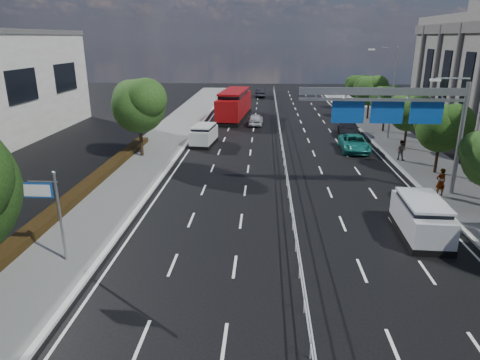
{
  "coord_description": "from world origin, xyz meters",
  "views": [
    {
      "loc": [
        -1.59,
        -16.82,
        9.72
      ],
      "look_at": [
        -2.86,
        5.05,
        2.4
      ],
      "focal_mm": 32.0,
      "sensor_mm": 36.0,
      "label": 1
    }
  ],
  "objects_px": {
    "near_car_silver": "(256,119)",
    "near_car_dark": "(261,93)",
    "silver_minivan": "(421,218)",
    "pedestrian_a": "(441,182)",
    "toilet_sign": "(48,201)",
    "pedestrian_b": "(401,150)",
    "parked_car_dark": "(349,129)",
    "red_bus": "(234,104)",
    "white_minivan": "(204,135)",
    "parked_car_teal": "(354,143)",
    "overhead_gantry": "(400,108)"
  },
  "relations": [
    {
      "from": "parked_car_teal",
      "to": "near_car_dark",
      "type": "bearing_deg",
      "value": 104.75
    },
    {
      "from": "parked_car_teal",
      "to": "parked_car_dark",
      "type": "relative_size",
      "value": 0.99
    },
    {
      "from": "toilet_sign",
      "to": "white_minivan",
      "type": "bearing_deg",
      "value": 80.94
    },
    {
      "from": "parked_car_dark",
      "to": "pedestrian_b",
      "type": "xyz_separation_m",
      "value": [
        2.47,
        -9.5,
        0.22
      ]
    },
    {
      "from": "pedestrian_a",
      "to": "pedestrian_b",
      "type": "height_order",
      "value": "pedestrian_a"
    },
    {
      "from": "white_minivan",
      "to": "pedestrian_a",
      "type": "height_order",
      "value": "pedestrian_a"
    },
    {
      "from": "parked_car_dark",
      "to": "pedestrian_b",
      "type": "distance_m",
      "value": 9.82
    },
    {
      "from": "toilet_sign",
      "to": "parked_car_dark",
      "type": "height_order",
      "value": "toilet_sign"
    },
    {
      "from": "overhead_gantry",
      "to": "pedestrian_b",
      "type": "xyz_separation_m",
      "value": [
        2.86,
        7.8,
        -4.64
      ]
    },
    {
      "from": "overhead_gantry",
      "to": "red_bus",
      "type": "bearing_deg",
      "value": 114.43
    },
    {
      "from": "silver_minivan",
      "to": "pedestrian_a",
      "type": "distance_m",
      "value": 6.46
    },
    {
      "from": "near_car_dark",
      "to": "red_bus",
      "type": "bearing_deg",
      "value": 83.88
    },
    {
      "from": "pedestrian_a",
      "to": "white_minivan",
      "type": "bearing_deg",
      "value": -50.47
    },
    {
      "from": "pedestrian_a",
      "to": "toilet_sign",
      "type": "bearing_deg",
      "value": 12.42
    },
    {
      "from": "silver_minivan",
      "to": "pedestrian_b",
      "type": "distance_m",
      "value": 14.43
    },
    {
      "from": "parked_car_dark",
      "to": "white_minivan",
      "type": "bearing_deg",
      "value": -156.06
    },
    {
      "from": "near_car_dark",
      "to": "silver_minivan",
      "type": "bearing_deg",
      "value": 101.62
    },
    {
      "from": "white_minivan",
      "to": "silver_minivan",
      "type": "height_order",
      "value": "silver_minivan"
    },
    {
      "from": "red_bus",
      "to": "near_car_silver",
      "type": "xyz_separation_m",
      "value": [
        2.79,
        -4.19,
        -1.17
      ]
    },
    {
      "from": "toilet_sign",
      "to": "pedestrian_a",
      "type": "xyz_separation_m",
      "value": [
        20.55,
        9.42,
        -1.9
      ]
    },
    {
      "from": "near_car_silver",
      "to": "pedestrian_a",
      "type": "distance_m",
      "value": 26.23
    },
    {
      "from": "overhead_gantry",
      "to": "parked_car_dark",
      "type": "relative_size",
      "value": 2.01
    },
    {
      "from": "parked_car_dark",
      "to": "toilet_sign",
      "type": "bearing_deg",
      "value": -117.11
    },
    {
      "from": "near_car_silver",
      "to": "pedestrian_b",
      "type": "relative_size",
      "value": 2.37
    },
    {
      "from": "toilet_sign",
      "to": "white_minivan",
      "type": "height_order",
      "value": "toilet_sign"
    },
    {
      "from": "white_minivan",
      "to": "parked_car_teal",
      "type": "height_order",
      "value": "white_minivan"
    },
    {
      "from": "white_minivan",
      "to": "pedestrian_a",
      "type": "bearing_deg",
      "value": -32.42
    },
    {
      "from": "near_car_silver",
      "to": "parked_car_teal",
      "type": "height_order",
      "value": "parked_car_teal"
    },
    {
      "from": "white_minivan",
      "to": "silver_minivan",
      "type": "xyz_separation_m",
      "value": [
        13.82,
        -19.01,
        0.05
      ]
    },
    {
      "from": "toilet_sign",
      "to": "near_car_silver",
      "type": "bearing_deg",
      "value": 75.68
    },
    {
      "from": "white_minivan",
      "to": "near_car_dark",
      "type": "bearing_deg",
      "value": 87.7
    },
    {
      "from": "overhead_gantry",
      "to": "silver_minivan",
      "type": "distance_m",
      "value": 7.82
    },
    {
      "from": "white_minivan",
      "to": "pedestrian_b",
      "type": "distance_m",
      "value": 17.63
    },
    {
      "from": "parked_car_dark",
      "to": "pedestrian_a",
      "type": "bearing_deg",
      "value": -75.79
    },
    {
      "from": "near_car_dark",
      "to": "silver_minivan",
      "type": "height_order",
      "value": "silver_minivan"
    },
    {
      "from": "overhead_gantry",
      "to": "near_car_dark",
      "type": "bearing_deg",
      "value": 100.81
    },
    {
      "from": "silver_minivan",
      "to": "parked_car_dark",
      "type": "xyz_separation_m",
      "value": [
        0.63,
        23.59,
        -0.24
      ]
    },
    {
      "from": "toilet_sign",
      "to": "silver_minivan",
      "type": "distance_m",
      "value": 17.96
    },
    {
      "from": "red_bus",
      "to": "parked_car_dark",
      "type": "xyz_separation_m",
      "value": [
        12.55,
        -9.47,
        -1.09
      ]
    },
    {
      "from": "pedestrian_b",
      "to": "near_car_silver",
      "type": "bearing_deg",
      "value": -15.85
    },
    {
      "from": "toilet_sign",
      "to": "near_car_dark",
      "type": "relative_size",
      "value": 0.97
    },
    {
      "from": "toilet_sign",
      "to": "pedestrian_a",
      "type": "bearing_deg",
      "value": 24.63
    },
    {
      "from": "parked_car_dark",
      "to": "pedestrian_b",
      "type": "height_order",
      "value": "pedestrian_b"
    },
    {
      "from": "near_car_silver",
      "to": "near_car_dark",
      "type": "height_order",
      "value": "near_car_dark"
    },
    {
      "from": "parked_car_dark",
      "to": "pedestrian_a",
      "type": "height_order",
      "value": "pedestrian_a"
    },
    {
      "from": "pedestrian_b",
      "to": "red_bus",
      "type": "bearing_deg",
      "value": -17.08
    },
    {
      "from": "toilet_sign",
      "to": "silver_minivan",
      "type": "relative_size",
      "value": 0.89
    },
    {
      "from": "parked_car_teal",
      "to": "pedestrian_b",
      "type": "distance_m",
      "value": 4.54
    },
    {
      "from": "near_car_dark",
      "to": "pedestrian_b",
      "type": "bearing_deg",
      "value": 109.01
    },
    {
      "from": "parked_car_teal",
      "to": "parked_car_dark",
      "type": "xyz_separation_m",
      "value": [
        0.63,
        6.19,
        0.04
      ]
    }
  ]
}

